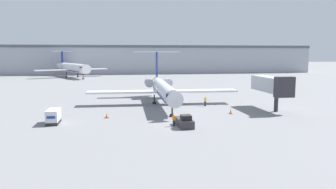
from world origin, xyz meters
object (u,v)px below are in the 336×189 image
at_px(airplane_main, 163,88).
at_px(luggage_cart, 53,117).
at_px(pushback_tug, 185,122).
at_px(airplane_parked_far_left, 73,68).
at_px(traffic_cone_right, 231,112).
at_px(jet_bridge, 271,85).
at_px(worker_near_tug, 174,120).
at_px(worker_by_wing, 205,101).
at_px(traffic_cone_left, 107,116).

height_order(airplane_main, luggage_cart, airplane_main).
relative_size(pushback_tug, airplane_parked_far_left, 0.14).
bearing_deg(traffic_cone_right, jet_bridge, 17.86).
height_order(traffic_cone_right, jet_bridge, jet_bridge).
relative_size(worker_near_tug, airplane_parked_far_left, 0.05).
distance_m(airplane_main, worker_near_tug, 19.94).
relative_size(worker_by_wing, traffic_cone_left, 2.32).
xyz_separation_m(worker_by_wing, traffic_cone_left, (-18.22, -8.70, -0.58)).
bearing_deg(worker_near_tug, traffic_cone_right, 34.55).
bearing_deg(airplane_parked_far_left, luggage_cart, -84.87).
height_order(worker_by_wing, traffic_cone_right, worker_by_wing).
bearing_deg(pushback_tug, airplane_main, 89.96).
relative_size(airplane_main, jet_bridge, 2.79).
distance_m(airplane_parked_far_left, jet_bridge, 96.90).
distance_m(worker_by_wing, jet_bridge, 12.39).
relative_size(traffic_cone_right, airplane_parked_far_left, 0.03).
relative_size(luggage_cart, worker_near_tug, 2.14).
xyz_separation_m(luggage_cart, traffic_cone_right, (27.60, 3.10, -0.63)).
bearing_deg(worker_by_wing, airplane_main, 153.82).
xyz_separation_m(worker_near_tug, traffic_cone_right, (10.94, 7.53, -0.50)).
distance_m(luggage_cart, jet_bridge, 36.62).
bearing_deg(airplane_parked_far_left, traffic_cone_left, -80.03).
bearing_deg(airplane_main, airplane_parked_far_left, 108.95).
xyz_separation_m(airplane_main, luggage_cart, (-18.06, -15.33, -2.16)).
height_order(luggage_cart, worker_near_tug, luggage_cart).
distance_m(traffic_cone_right, jet_bridge, 9.71).
relative_size(airplane_main, traffic_cone_left, 38.95).
height_order(worker_by_wing, jet_bridge, jet_bridge).
height_order(airplane_main, traffic_cone_left, airplane_main).
height_order(airplane_main, worker_by_wing, airplane_main).
relative_size(traffic_cone_left, airplane_parked_far_left, 0.03).
relative_size(traffic_cone_left, traffic_cone_right, 0.96).
height_order(pushback_tug, worker_by_wing, worker_by_wing).
height_order(worker_by_wing, airplane_parked_far_left, airplane_parked_far_left).
distance_m(worker_near_tug, worker_by_wing, 18.37).
relative_size(pushback_tug, traffic_cone_left, 5.58).
bearing_deg(traffic_cone_right, worker_by_wing, 103.07).
bearing_deg(luggage_cart, jet_bridge, 9.16).
distance_m(worker_near_tug, airplane_parked_far_left, 99.65).
height_order(luggage_cart, traffic_cone_left, luggage_cart).
bearing_deg(worker_near_tug, pushback_tug, -19.49).
xyz_separation_m(luggage_cart, worker_near_tug, (16.66, -4.43, -0.13)).
bearing_deg(worker_near_tug, luggage_cart, 165.12).
height_order(pushback_tug, traffic_cone_right, pushback_tug).
height_order(luggage_cart, traffic_cone_right, luggage_cart).
height_order(worker_by_wing, traffic_cone_left, worker_by_wing).
bearing_deg(luggage_cart, airplane_main, 40.32).
height_order(airplane_main, jet_bridge, airplane_main).
bearing_deg(pushback_tug, luggage_cart, 164.75).
xyz_separation_m(traffic_cone_left, airplane_parked_far_left, (-15.67, 89.10, 3.62)).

